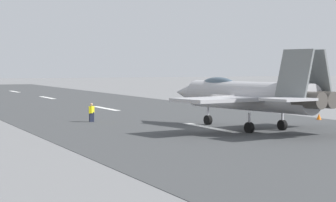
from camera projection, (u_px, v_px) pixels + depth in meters
ground_plane at (216, 129)px, 46.88m from camera, size 400.00×400.00×0.00m
runway_strip at (216, 129)px, 46.87m from camera, size 240.00×26.00×0.02m
fighter_jet at (248, 95)px, 46.37m from camera, size 16.86×13.60×5.71m
crew_person at (92, 113)px, 52.63m from camera, size 0.50×0.56×1.57m
marker_cone_mid at (319, 117)px, 54.81m from camera, size 0.44×0.44×0.55m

